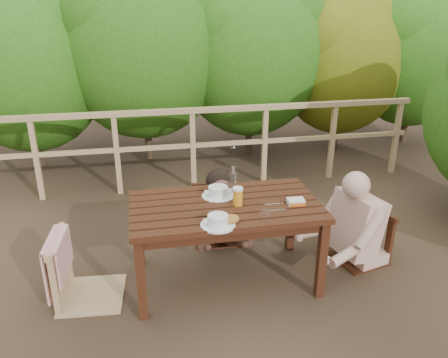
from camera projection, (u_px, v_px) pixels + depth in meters
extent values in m
plane|color=#453322|center=(225.00, 279.00, 3.82)|extent=(60.00, 60.00, 0.00)
cube|color=black|center=(225.00, 244.00, 3.69)|extent=(1.50, 0.84, 0.69)
cube|color=tan|center=(85.00, 240.00, 3.41)|extent=(0.55, 0.55, 1.03)
cube|color=black|center=(218.00, 194.00, 4.30)|extent=(0.49, 0.49, 0.95)
cube|color=black|center=(363.00, 216.00, 3.95)|extent=(0.53, 0.53, 0.87)
cube|color=tan|center=(193.00, 149.00, 5.44)|extent=(5.60, 0.10, 1.01)
cylinder|color=silver|center=(218.00, 221.00, 3.23)|extent=(0.26, 0.26, 0.09)
cylinder|color=silver|center=(218.00, 192.00, 3.69)|extent=(0.27, 0.27, 0.09)
ellipsoid|color=#AD6830|center=(231.00, 219.00, 3.26)|extent=(0.12, 0.09, 0.07)
cylinder|color=#C8782B|center=(238.00, 197.00, 3.52)|extent=(0.08, 0.08, 0.16)
cylinder|color=silver|center=(233.00, 182.00, 3.65)|extent=(0.07, 0.07, 0.27)
cylinder|color=white|center=(265.00, 215.00, 3.32)|extent=(0.06, 0.06, 0.08)
cube|color=silver|center=(296.00, 202.00, 3.54)|extent=(0.14, 0.10, 0.06)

